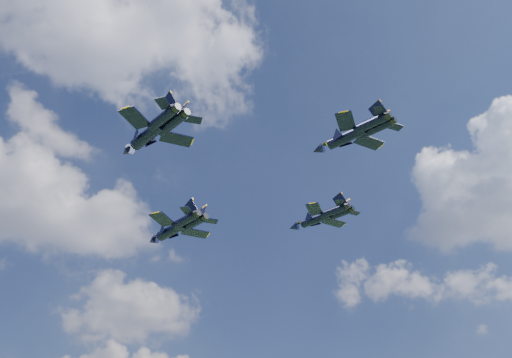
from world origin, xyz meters
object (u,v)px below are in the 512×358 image
object	(u,v)px
jet_lead	(170,231)
jet_right	(314,219)
jet_left	(146,136)
jet_slot	(344,138)

from	to	relation	value
jet_lead	jet_right	world-z (taller)	jet_right
jet_left	jet_right	world-z (taller)	jet_right
jet_left	jet_slot	size ratio (longest dim) A/B	1.09
jet_lead	jet_right	size ratio (longest dim) A/B	1.18
jet_right	jet_left	bearing A→B (deg)	176.45
jet_lead	jet_left	world-z (taller)	jet_lead
jet_right	jet_slot	size ratio (longest dim) A/B	1.00
jet_lead	jet_right	bearing A→B (deg)	-45.46
jet_lead	jet_left	xyz separation A→B (m)	(-10.38, -28.15, 0.10)
jet_lead	jet_left	bearing A→B (deg)	-134.10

